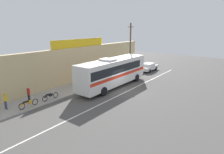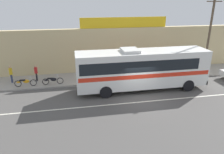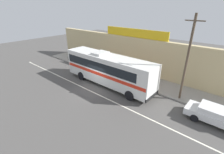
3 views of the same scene
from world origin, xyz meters
name	(u,v)px [view 2 (image 2 of 3)]	position (x,y,z in m)	size (l,w,h in m)	color
ground_plane	(140,97)	(0.00, 0.00, 0.00)	(70.00, 70.00, 0.00)	#4F4C49
sidewalk_slab	(125,76)	(0.00, 5.20, 0.07)	(30.00, 3.60, 0.14)	gray
storefront_facade	(121,50)	(0.00, 7.35, 2.40)	(30.00, 0.70, 4.80)	tan
storefront_billboard	(124,22)	(0.30, 7.35, 5.35)	(9.44, 0.12, 1.10)	gold
road_center_stripe	(144,102)	(0.00, -0.80, 0.00)	(30.00, 0.14, 0.01)	silver
intercity_bus	(141,68)	(0.54, 1.69, 2.07)	(11.61, 2.64, 3.78)	silver
utility_pole	(209,36)	(8.28, 3.93, 4.26)	(1.60, 0.22, 7.97)	brown
motorcycle_green	(25,82)	(-9.81, 3.97, 0.57)	(1.96, 0.56, 0.94)	black
motorcycle_purple	(52,80)	(-7.37, 3.99, 0.57)	(1.94, 0.56, 0.94)	black
pedestrian_far_left	(11,73)	(-11.27, 5.26, 1.10)	(0.30, 0.48, 1.66)	navy
pedestrian_far_right	(36,72)	(-8.97, 5.28, 1.06)	(0.30, 0.48, 1.60)	black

